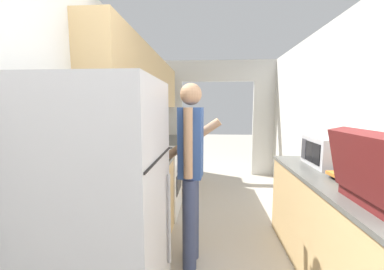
% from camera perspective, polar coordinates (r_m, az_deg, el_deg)
% --- Properties ---
extents(wall_left, '(0.38, 6.80, 2.50)m').
position_cam_1_polar(wall_left, '(2.98, -15.32, 6.80)').
color(wall_left, silver).
rests_on(wall_left, ground_plane).
extents(wall_right, '(0.06, 6.80, 2.50)m').
position_cam_1_polar(wall_right, '(2.81, 35.01, 0.36)').
color(wall_right, silver).
rests_on(wall_right, ground_plane).
extents(wall_far_with_doorway, '(2.85, 0.06, 2.50)m').
position_cam_1_polar(wall_far_with_doorway, '(5.23, 6.17, 6.00)').
color(wall_far_with_doorway, silver).
rests_on(wall_far_with_doorway, ground_plane).
extents(counter_left, '(0.62, 3.28, 0.91)m').
position_cam_1_polar(counter_left, '(3.65, -7.86, -9.96)').
color(counter_left, tan).
rests_on(counter_left, ground_plane).
extents(counter_right, '(0.62, 1.89, 0.91)m').
position_cam_1_polar(counter_right, '(2.50, 31.98, -19.13)').
color(counter_right, tan).
rests_on(counter_right, ground_plane).
extents(refrigerator, '(0.77, 0.71, 1.67)m').
position_cam_1_polar(refrigerator, '(1.66, -20.98, -17.48)').
color(refrigerator, '#B7B7BC').
rests_on(refrigerator, ground_plane).
extents(range_oven, '(0.66, 0.72, 1.05)m').
position_cam_1_polar(range_oven, '(3.45, -8.46, -10.89)').
color(range_oven, white).
rests_on(range_oven, ground_plane).
extents(person, '(0.55, 0.40, 1.72)m').
position_cam_1_polar(person, '(2.21, -0.27, -8.33)').
color(person, '#384266').
rests_on(person, ground_plane).
extents(microwave, '(0.36, 0.50, 0.30)m').
position_cam_1_polar(microwave, '(2.75, 30.23, -3.54)').
color(microwave, '#B7B7BC').
rests_on(microwave, counter_right).
extents(book_stack, '(0.26, 0.29, 0.06)m').
position_cam_1_polar(book_stack, '(2.32, 33.77, -8.61)').
color(book_stack, black).
rests_on(book_stack, counter_right).
extents(knife, '(0.17, 0.32, 0.02)m').
position_cam_1_polar(knife, '(3.94, -7.11, -1.86)').
color(knife, '#B7B7BC').
rests_on(knife, counter_left).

